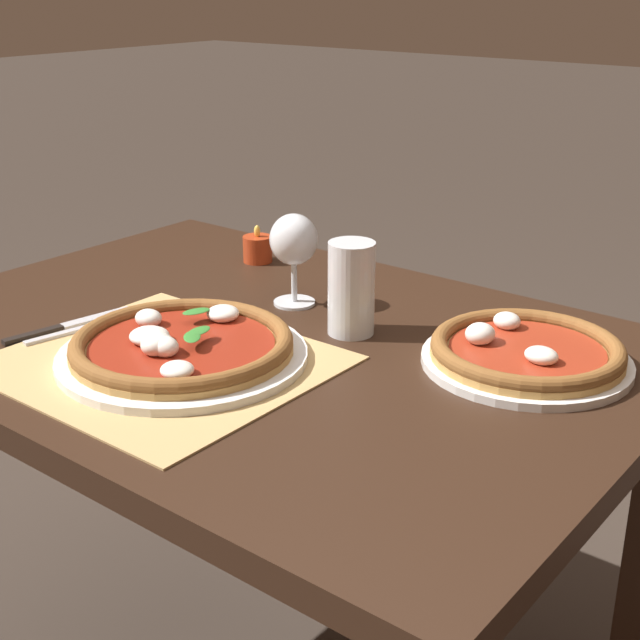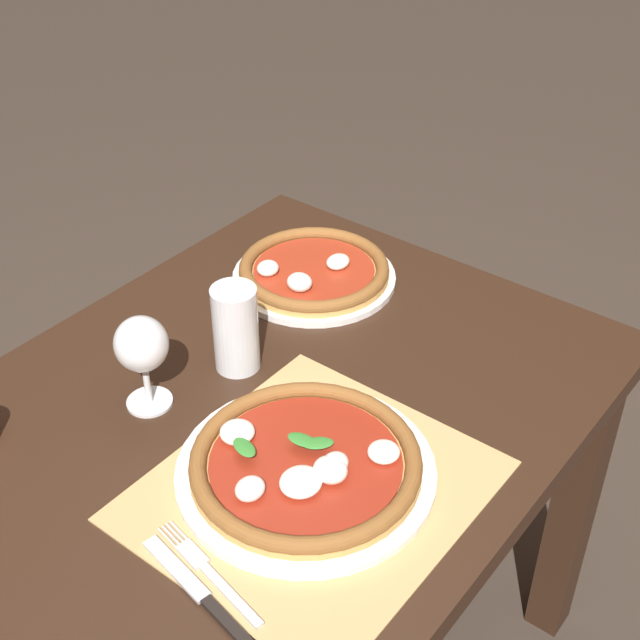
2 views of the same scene
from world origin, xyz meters
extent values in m
cube|color=black|center=(0.00, 0.00, 0.72)|extent=(1.17, 0.83, 0.04)
cube|color=black|center=(0.52, -0.35, 0.35)|extent=(0.07, 0.07, 0.70)
cube|color=black|center=(0.52, 0.35, 0.35)|extent=(0.07, 0.07, 0.70)
cube|color=tan|center=(-0.04, -0.17, 0.74)|extent=(0.44, 0.40, 0.00)
cylinder|color=silver|center=(-0.02, -0.14, 0.75)|extent=(0.36, 0.36, 0.01)
cylinder|color=tan|center=(-0.02, -0.14, 0.76)|extent=(0.32, 0.32, 0.01)
torus|color=brown|center=(-0.02, -0.14, 0.77)|extent=(0.32, 0.32, 0.02)
cylinder|color=maroon|center=(-0.02, -0.14, 0.77)|extent=(0.26, 0.26, 0.00)
ellipsoid|color=white|center=(-0.04, -0.04, 0.78)|extent=(0.05, 0.05, 0.02)
ellipsoid|color=white|center=(-0.01, -0.18, 0.78)|extent=(0.04, 0.04, 0.03)
ellipsoid|color=white|center=(-0.06, -0.17, 0.78)|extent=(0.06, 0.06, 0.02)
ellipsoid|color=white|center=(0.05, -0.22, 0.78)|extent=(0.05, 0.04, 0.02)
ellipsoid|color=white|center=(-0.03, -0.18, 0.78)|extent=(0.04, 0.05, 0.03)
ellipsoid|color=white|center=(-0.12, -0.12, 0.78)|extent=(0.04, 0.04, 0.03)
ellipsoid|color=#337A2D|center=(-0.01, -0.12, 0.79)|extent=(0.03, 0.05, 0.00)
ellipsoid|color=#337A2D|center=(0.00, -0.14, 0.79)|extent=(0.05, 0.05, 0.00)
ellipsoid|color=#337A2D|center=(-0.07, -0.07, 0.79)|extent=(0.04, 0.05, 0.00)
cylinder|color=silver|center=(0.37, 0.15, 0.75)|extent=(0.30, 0.30, 0.01)
cylinder|color=tan|center=(0.37, 0.15, 0.76)|extent=(0.27, 0.27, 0.01)
torus|color=brown|center=(0.37, 0.15, 0.77)|extent=(0.27, 0.27, 0.02)
cylinder|color=maroon|center=(0.37, 0.15, 0.76)|extent=(0.22, 0.22, 0.00)
ellipsoid|color=white|center=(0.31, 0.21, 0.78)|extent=(0.04, 0.04, 0.03)
ellipsoid|color=white|center=(0.30, 0.13, 0.78)|extent=(0.04, 0.05, 0.03)
ellipsoid|color=white|center=(0.40, 0.12, 0.77)|extent=(0.05, 0.04, 0.02)
cylinder|color=silver|center=(-0.05, 0.14, 0.74)|extent=(0.07, 0.07, 0.00)
cylinder|color=silver|center=(-0.05, 0.14, 0.78)|extent=(0.01, 0.01, 0.06)
ellipsoid|color=silver|center=(-0.05, 0.14, 0.85)|extent=(0.08, 0.08, 0.08)
ellipsoid|color=#C17019|center=(-0.05, 0.14, 0.84)|extent=(0.07, 0.07, 0.05)
cylinder|color=silver|center=(0.10, 0.10, 0.81)|extent=(0.07, 0.07, 0.15)
cylinder|color=black|center=(0.10, 0.10, 0.80)|extent=(0.07, 0.07, 0.12)
cylinder|color=silver|center=(0.10, 0.10, 0.86)|extent=(0.07, 0.07, 0.02)
cube|color=#B7B7BC|center=(-0.24, -0.20, 0.75)|extent=(0.03, 0.12, 0.00)
cube|color=#B7B7BC|center=(-0.22, -0.12, 0.75)|extent=(0.03, 0.05, 0.00)
cylinder|color=#B7B7BC|center=(-0.20, -0.08, 0.75)|extent=(0.01, 0.04, 0.00)
cylinder|color=#B7B7BC|center=(-0.21, -0.08, 0.75)|extent=(0.01, 0.04, 0.00)
cylinder|color=#B7B7BC|center=(-0.21, -0.07, 0.75)|extent=(0.01, 0.04, 0.00)
cylinder|color=#B7B7BC|center=(-0.22, -0.07, 0.75)|extent=(0.01, 0.04, 0.00)
cube|color=black|center=(-0.27, -0.22, 0.75)|extent=(0.03, 0.10, 0.01)
cube|color=#B7B7BC|center=(-0.25, -0.12, 0.75)|extent=(0.04, 0.12, 0.00)
camera|label=1|loc=(0.85, -0.93, 1.26)|focal=50.00mm
camera|label=2|loc=(-0.69, -0.69, 1.63)|focal=50.00mm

